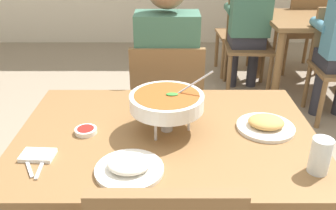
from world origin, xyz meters
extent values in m
cube|color=brown|center=(0.00, 0.00, 0.71)|extent=(1.23, 0.85, 0.04)
cylinder|color=brown|center=(-0.55, 0.37, 0.35)|extent=(0.07, 0.07, 0.69)
cylinder|color=brown|center=(0.55, 0.37, 0.35)|extent=(0.07, 0.07, 0.69)
cube|color=brown|center=(0.00, 0.81, 0.43)|extent=(0.44, 0.44, 0.03)
cube|color=brown|center=(0.00, 0.61, 0.68)|extent=(0.42, 0.04, 0.45)
cylinder|color=brown|center=(0.19, 1.00, 0.21)|extent=(0.04, 0.04, 0.42)
cylinder|color=brown|center=(-0.19, 1.00, 0.21)|extent=(0.04, 0.04, 0.42)
cylinder|color=brown|center=(0.19, 0.62, 0.21)|extent=(0.04, 0.04, 0.42)
cylinder|color=brown|center=(-0.19, 0.62, 0.21)|extent=(0.04, 0.04, 0.42)
cylinder|color=#2D2D38|center=(0.10, 0.83, 0.23)|extent=(0.10, 0.10, 0.45)
cylinder|color=#2D2D38|center=(-0.10, 0.83, 0.23)|extent=(0.10, 0.10, 0.45)
cube|color=#2D2D38|center=(0.00, 0.79, 0.51)|extent=(0.32, 0.32, 0.12)
cube|color=#3D6B56|center=(0.00, 0.71, 0.82)|extent=(0.36, 0.20, 0.50)
cylinder|color=#3D6B56|center=(0.16, 0.91, 0.77)|extent=(0.08, 0.28, 0.08)
cylinder|color=#3D6B56|center=(-0.16, 0.91, 0.77)|extent=(0.08, 0.28, 0.08)
cylinder|color=silver|center=(0.09, 0.02, 0.78)|extent=(0.01, 0.01, 0.10)
cylinder|color=silver|center=(-0.04, 0.10, 0.78)|extent=(0.01, 0.01, 0.10)
cylinder|color=silver|center=(-0.04, -0.06, 0.78)|extent=(0.01, 0.01, 0.10)
torus|color=silver|center=(0.00, 0.02, 0.83)|extent=(0.21, 0.21, 0.01)
cylinder|color=#B2B2B7|center=(0.00, 0.02, 0.75)|extent=(0.05, 0.05, 0.04)
cone|color=orange|center=(0.00, 0.02, 0.78)|extent=(0.02, 0.02, 0.04)
cylinder|color=white|center=(0.00, 0.02, 0.86)|extent=(0.30, 0.30, 0.06)
cylinder|color=#994C1E|center=(0.00, 0.02, 0.89)|extent=(0.26, 0.26, 0.01)
ellipsoid|color=#388433|center=(0.02, 0.02, 0.90)|extent=(0.05, 0.03, 0.01)
cylinder|color=silver|center=(0.09, 0.04, 0.92)|extent=(0.18, 0.01, 0.13)
cylinder|color=white|center=(-0.13, -0.27, 0.74)|extent=(0.24, 0.24, 0.01)
ellipsoid|color=white|center=(-0.13, -0.27, 0.77)|extent=(0.15, 0.13, 0.04)
cylinder|color=white|center=(0.41, 0.03, 0.74)|extent=(0.24, 0.24, 0.01)
ellipsoid|color=tan|center=(0.41, 0.03, 0.77)|extent=(0.15, 0.13, 0.04)
cylinder|color=white|center=(-0.33, -0.01, 0.74)|extent=(0.09, 0.09, 0.02)
cylinder|color=maroon|center=(-0.33, -0.01, 0.75)|extent=(0.07, 0.07, 0.01)
cube|color=white|center=(-0.47, -0.18, 0.74)|extent=(0.12, 0.09, 0.02)
cube|color=silver|center=(-0.49, -0.23, 0.74)|extent=(0.09, 0.15, 0.01)
cube|color=silver|center=(-0.44, -0.23, 0.74)|extent=(0.02, 0.17, 0.01)
cylinder|color=silver|center=(0.52, -0.27, 0.80)|extent=(0.07, 0.07, 0.13)
cylinder|color=orange|center=(0.52, -0.27, 0.78)|extent=(0.06, 0.06, 0.08)
cube|color=brown|center=(1.42, 2.07, 0.71)|extent=(1.00, 0.80, 0.04)
cylinder|color=brown|center=(0.98, 1.73, 0.35)|extent=(0.07, 0.07, 0.69)
cylinder|color=brown|center=(0.98, 2.41, 0.35)|extent=(0.07, 0.07, 0.69)
cube|color=brown|center=(0.79, 2.10, 0.43)|extent=(0.47, 0.47, 0.03)
cube|color=brown|center=(0.80, 2.30, 0.68)|extent=(0.42, 0.07, 0.45)
cylinder|color=brown|center=(0.59, 1.92, 0.21)|extent=(0.04, 0.04, 0.42)
cylinder|color=brown|center=(0.97, 1.90, 0.21)|extent=(0.04, 0.04, 0.42)
cylinder|color=brown|center=(0.61, 2.30, 0.21)|extent=(0.04, 0.04, 0.42)
cylinder|color=brown|center=(0.99, 2.28, 0.21)|extent=(0.04, 0.04, 0.42)
cylinder|color=brown|center=(1.23, 1.31, 0.21)|extent=(0.04, 0.04, 0.42)
cylinder|color=brown|center=(1.25, 1.69, 0.21)|extent=(0.04, 0.04, 0.42)
cube|color=brown|center=(1.46, 2.67, 0.43)|extent=(0.46, 0.46, 0.03)
cube|color=brown|center=(1.47, 2.47, 0.68)|extent=(0.42, 0.06, 0.45)
cylinder|color=brown|center=(1.64, 2.86, 0.21)|extent=(0.04, 0.04, 0.42)
cylinder|color=brown|center=(1.26, 2.85, 0.21)|extent=(0.04, 0.04, 0.42)
cylinder|color=brown|center=(1.66, 2.48, 0.21)|extent=(0.04, 0.04, 0.42)
cylinder|color=brown|center=(1.28, 2.47, 0.21)|extent=(0.04, 0.04, 0.42)
cube|color=brown|center=(0.77, 2.57, 0.43)|extent=(0.46, 0.46, 0.03)
cube|color=brown|center=(0.97, 2.58, 0.68)|extent=(0.06, 0.42, 0.45)
cylinder|color=brown|center=(0.57, 2.75, 0.21)|extent=(0.04, 0.04, 0.42)
cylinder|color=brown|center=(0.59, 2.37, 0.21)|extent=(0.04, 0.04, 0.42)
cylinder|color=brown|center=(0.95, 2.77, 0.21)|extent=(0.04, 0.04, 0.42)
cylinder|color=brown|center=(0.97, 2.39, 0.21)|extent=(0.04, 0.04, 0.42)
cylinder|color=#2D2D38|center=(0.86, 2.17, 0.23)|extent=(0.10, 0.10, 0.45)
cylinder|color=#2D2D38|center=(0.66, 2.17, 0.23)|extent=(0.10, 0.10, 0.45)
cube|color=#2D2D38|center=(0.76, 2.13, 0.51)|extent=(0.32, 0.32, 0.12)
cube|color=#3D6B56|center=(0.76, 2.05, 0.82)|extent=(0.36, 0.20, 0.50)
cylinder|color=#3D6B56|center=(0.92, 2.25, 0.77)|extent=(0.08, 0.28, 0.08)
cylinder|color=#3D6B56|center=(0.60, 2.25, 0.77)|extent=(0.08, 0.28, 0.08)
cylinder|color=#2D2D38|center=(1.30, 1.55, 0.23)|extent=(0.10, 0.10, 0.45)
cylinder|color=teal|center=(1.24, 1.63, 0.77)|extent=(0.08, 0.28, 0.08)
camera|label=1|loc=(0.01, -1.29, 1.50)|focal=38.70mm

